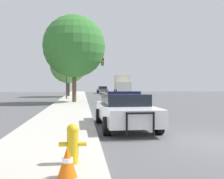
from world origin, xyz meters
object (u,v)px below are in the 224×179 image
car_background_distant (102,90)px  tree_sidewalk_mid (74,46)px  box_truck (122,85)px  tree_sidewalk_far (68,65)px  traffic_cone (67,162)px  fire_hydrant (73,142)px  police_car (125,109)px  traffic_light (82,68)px

car_background_distant → tree_sidewalk_mid: size_ratio=0.58×
car_background_distant → box_truck: box_truck is taller
box_truck → tree_sidewalk_far: (-8.56, -6.89, 2.78)m
car_background_distant → tree_sidewalk_mid: tree_sidewalk_mid is taller
traffic_cone → tree_sidewalk_mid: bearing=91.3°
fire_hydrant → tree_sidewalk_far: tree_sidewalk_far is taller
tree_sidewalk_mid → traffic_cone: tree_sidewalk_mid is taller
police_car → fire_hydrant: bearing=68.8°
traffic_light → tree_sidewalk_mid: (-0.75, -5.83, 1.72)m
police_car → traffic_cone: police_car is taller
police_car → fire_hydrant: size_ratio=6.28×
fire_hydrant → car_background_distant: 48.01m
traffic_light → tree_sidewalk_far: size_ratio=0.70×
traffic_cone → traffic_light: bearing=89.4°
traffic_light → box_truck: 15.81m
traffic_light → traffic_cone: 27.38m
traffic_light → box_truck: (6.63, 14.23, -1.91)m
police_car → traffic_cone: size_ratio=9.43×
traffic_light → tree_sidewalk_far: bearing=104.7°
police_car → car_background_distant: 42.39m
traffic_light → traffic_cone: (-0.28, -27.19, -3.20)m
police_car → car_background_distant: police_car is taller
fire_hydrant → traffic_cone: 0.89m
police_car → box_truck: (4.88, 35.05, 0.95)m
fire_hydrant → box_truck: (6.85, 40.55, 1.13)m
fire_hydrant → box_truck: bearing=80.4°
police_car → traffic_light: traffic_light is taller
fire_hydrant → car_background_distant: bearing=85.1°
fire_hydrant → traffic_light: 26.50m
tree_sidewalk_mid → tree_sidewalk_far: tree_sidewalk_mid is taller
tree_sidewalk_mid → tree_sidewalk_far: size_ratio=1.17×
box_truck → traffic_cone: (-6.92, -41.42, -1.30)m
fire_hydrant → car_background_distant: size_ratio=0.18×
box_truck → traffic_cone: bearing=84.0°
police_car → traffic_cone: 6.69m
tree_sidewalk_far → traffic_cone: size_ratio=12.32×
car_background_distant → tree_sidewalk_far: (-5.78, -14.18, 3.77)m
fire_hydrant → car_background_distant: (4.07, 47.83, 0.14)m
box_truck → fire_hydrant: bearing=83.9°
tree_sidewalk_far → police_car: bearing=-82.6°
car_background_distant → police_car: bearing=-93.7°
tree_sidewalk_mid → fire_hydrant: bearing=-88.5°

